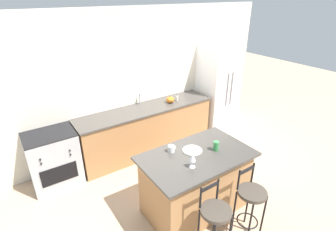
% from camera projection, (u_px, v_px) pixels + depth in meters
% --- Properties ---
extents(ground_plane, '(18.00, 18.00, 0.00)m').
position_uv_depth(ground_plane, '(157.00, 158.00, 5.06)').
color(ground_plane, tan).
extents(wall_back, '(6.00, 0.07, 2.70)m').
position_uv_depth(wall_back, '(137.00, 82.00, 5.00)').
color(wall_back, beige).
rests_on(wall_back, ground_plane).
extents(back_counter, '(2.70, 0.67, 0.93)m').
position_uv_depth(back_counter, '(146.00, 129.00, 5.14)').
color(back_counter, '#A87547').
rests_on(back_counter, ground_plane).
extents(sink_faucet, '(0.02, 0.13, 0.22)m').
position_uv_depth(sink_faucet, '(140.00, 98.00, 5.03)').
color(sink_faucet, '#ADAFB5').
rests_on(sink_faucet, back_counter).
extents(kitchen_island, '(1.52, 0.91, 0.94)m').
position_uv_depth(kitchen_island, '(195.00, 182.00, 3.70)').
color(kitchen_island, '#A87547').
rests_on(kitchen_island, ground_plane).
extents(refrigerator, '(0.77, 0.70, 1.91)m').
position_uv_depth(refrigerator, '(217.00, 89.00, 5.81)').
color(refrigerator, white).
rests_on(refrigerator, ground_plane).
extents(oven_range, '(0.76, 0.63, 0.92)m').
position_uv_depth(oven_range, '(54.00, 159.00, 4.26)').
color(oven_range, '#ADAFB5').
rests_on(oven_range, ground_plane).
extents(bar_stool_near, '(0.36, 0.36, 1.00)m').
position_uv_depth(bar_stool_near, '(215.00, 219.00, 3.00)').
color(bar_stool_near, black).
rests_on(bar_stool_near, ground_plane).
extents(bar_stool_far, '(0.36, 0.36, 1.00)m').
position_uv_depth(bar_stool_far, '(250.00, 200.00, 3.27)').
color(bar_stool_far, black).
rests_on(bar_stool_far, ground_plane).
extents(dinner_plate, '(0.27, 0.27, 0.02)m').
position_uv_depth(dinner_plate, '(192.00, 150.00, 3.59)').
color(dinner_plate, beige).
rests_on(dinner_plate, kitchen_island).
extents(wine_glass, '(0.08, 0.08, 0.20)m').
position_uv_depth(wine_glass, '(193.00, 157.00, 3.20)').
color(wine_glass, white).
rests_on(wine_glass, kitchen_island).
extents(coffee_mug, '(0.12, 0.09, 0.09)m').
position_uv_depth(coffee_mug, '(171.00, 149.00, 3.56)').
color(coffee_mug, white).
rests_on(coffee_mug, kitchen_island).
extents(tumbler_cup, '(0.08, 0.08, 0.14)m').
position_uv_depth(tumbler_cup, '(216.00, 146.00, 3.58)').
color(tumbler_cup, '#3D934C').
rests_on(tumbler_cup, kitchen_island).
extents(pumpkin_decoration, '(0.16, 0.16, 0.15)m').
position_uv_depth(pumpkin_decoration, '(170.00, 100.00, 5.13)').
color(pumpkin_decoration, orange).
rests_on(pumpkin_decoration, back_counter).
extents(soap_bottle, '(0.05, 0.05, 0.13)m').
position_uv_depth(soap_bottle, '(177.00, 98.00, 5.21)').
color(soap_bottle, silver).
rests_on(soap_bottle, back_counter).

